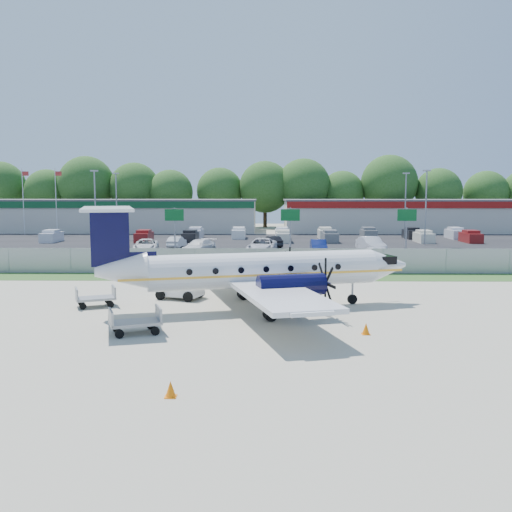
{
  "coord_description": "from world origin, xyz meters",
  "views": [
    {
      "loc": [
        0.54,
        -31.1,
        6.5
      ],
      "look_at": [
        0.0,
        6.0,
        2.3
      ],
      "focal_mm": 40.0,
      "sensor_mm": 36.0,
      "label": 1
    }
  ],
  "objects_px": {
    "aircraft": "(257,270)",
    "baggage_cart_near": "(96,298)",
    "pushback_tug": "(182,288)",
    "baggage_cart_far": "(135,322)"
  },
  "relations": [
    {
      "from": "aircraft",
      "to": "pushback_tug",
      "type": "xyz_separation_m",
      "value": [
        -4.61,
        3.03,
        -1.53
      ]
    },
    {
      "from": "baggage_cart_near",
      "to": "baggage_cart_far",
      "type": "xyz_separation_m",
      "value": [
        3.64,
        -6.12,
        0.03
      ]
    },
    {
      "from": "aircraft",
      "to": "baggage_cart_near",
      "type": "distance_m",
      "value": 9.34
    },
    {
      "from": "pushback_tug",
      "to": "baggage_cart_near",
      "type": "height_order",
      "value": "pushback_tug"
    },
    {
      "from": "baggage_cart_near",
      "to": "baggage_cart_far",
      "type": "bearing_deg",
      "value": -59.23
    },
    {
      "from": "pushback_tug",
      "to": "baggage_cart_near",
      "type": "xyz_separation_m",
      "value": [
        -4.56,
        -2.51,
        -0.14
      ]
    },
    {
      "from": "aircraft",
      "to": "baggage_cart_near",
      "type": "xyz_separation_m",
      "value": [
        -9.17,
        0.53,
        -1.68
      ]
    },
    {
      "from": "baggage_cart_near",
      "to": "baggage_cart_far",
      "type": "height_order",
      "value": "baggage_cart_far"
    },
    {
      "from": "pushback_tug",
      "to": "baggage_cart_far",
      "type": "relative_size",
      "value": 1.13
    },
    {
      "from": "aircraft",
      "to": "baggage_cart_far",
      "type": "height_order",
      "value": "aircraft"
    }
  ]
}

